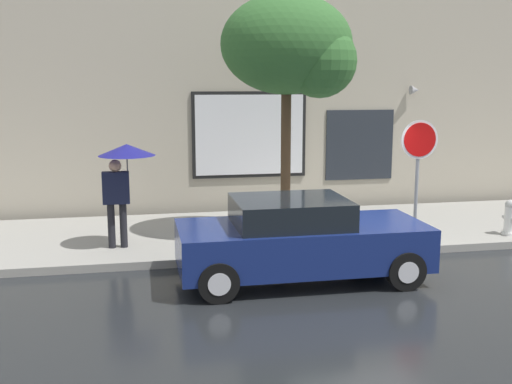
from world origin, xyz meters
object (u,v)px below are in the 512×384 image
at_px(parked_car, 300,240).
at_px(fire_hydrant, 510,218).
at_px(street_tree, 293,49).
at_px(stop_sign, 418,157).
at_px(pedestrian_with_umbrella, 123,164).

xyz_separation_m(parked_car, fire_hydrant, (4.99, 1.63, -0.19)).
bearing_deg(street_tree, parked_car, -101.21).
xyz_separation_m(parked_car, stop_sign, (2.76, 1.40, 1.17)).
bearing_deg(fire_hydrant, street_tree, 170.57).
height_order(fire_hydrant, street_tree, street_tree).
distance_m(street_tree, stop_sign, 3.24).
bearing_deg(street_tree, stop_sign, -23.00).
height_order(parked_car, pedestrian_with_umbrella, pedestrian_with_umbrella).
bearing_deg(parked_car, fire_hydrant, 18.07).
bearing_deg(fire_hydrant, parked_car, -161.93).
distance_m(pedestrian_with_umbrella, street_tree, 4.02).
bearing_deg(stop_sign, fire_hydrant, 5.69).
xyz_separation_m(parked_car, pedestrian_with_umbrella, (-2.89, 2.16, 1.07)).
height_order(parked_car, fire_hydrant, parked_car).
distance_m(pedestrian_with_umbrella, stop_sign, 5.70).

